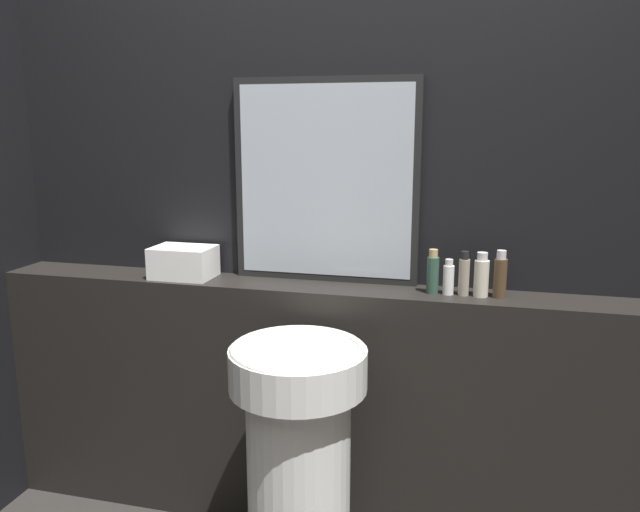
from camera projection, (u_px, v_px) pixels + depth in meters
wall_back at (323, 200)px, 2.34m from camera, size 8.00×0.06×2.50m
vanity_counter at (314, 406)px, 2.37m from camera, size 2.48×0.21×0.95m
pedestal_sink at (299, 460)px, 2.00m from camera, size 0.43×0.43×0.86m
mirror at (325, 182)px, 2.27m from camera, size 0.69×0.03×0.74m
towel_stack at (184, 262)px, 2.39m from camera, size 0.23×0.17×0.12m
shampoo_bottle at (433, 273)px, 2.16m from camera, size 0.04×0.04×0.16m
conditioner_bottle at (448, 278)px, 2.15m from camera, size 0.04×0.04×0.12m
lotion_bottle at (464, 275)px, 2.13m from camera, size 0.04×0.04×0.15m
body_wash_bottle at (481, 276)px, 2.12m from camera, size 0.05×0.05×0.15m
hand_soap_bottle at (500, 276)px, 2.10m from camera, size 0.04×0.04×0.16m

